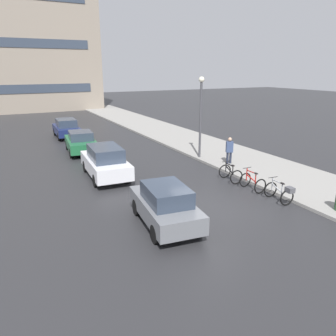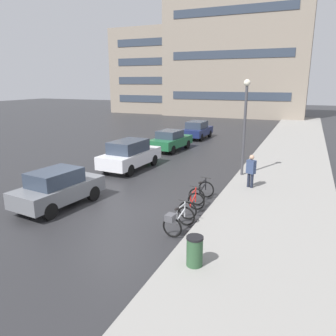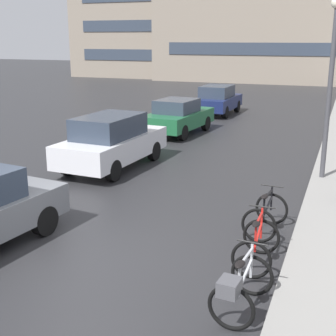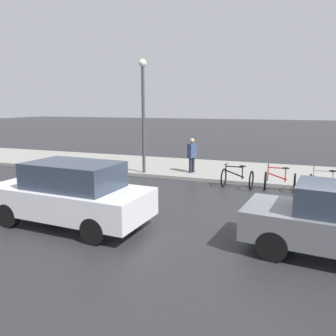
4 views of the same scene
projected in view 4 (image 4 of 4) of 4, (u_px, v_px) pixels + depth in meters
ground_plane at (309, 221)px, 9.07m from camera, size 140.00×140.00×0.00m
sidewalk_kerb at (107, 162)px, 18.00m from camera, size 4.80×60.00×0.14m
bicycle_nearest at (331, 182)px, 11.62m from camera, size 0.80×1.41×0.97m
bicycle_second at (280, 181)px, 12.16m from camera, size 0.73×1.10×1.01m
bicycle_third at (237, 178)px, 12.59m from camera, size 0.83×1.19×0.94m
car_white at (71, 194)px, 8.64m from camera, size 2.06×4.44×1.70m
pedestrian at (192, 155)px, 14.82m from camera, size 0.46×0.39×1.71m
streetlamp at (143, 105)px, 14.39m from camera, size 0.34×0.34×5.11m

